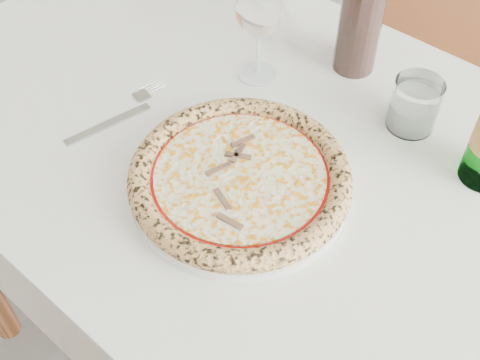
{
  "coord_description": "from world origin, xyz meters",
  "views": [
    {
      "loc": [
        0.21,
        -0.68,
        1.44
      ],
      "look_at": [
        -0.12,
        -0.2,
        0.78
      ],
      "focal_mm": 45.0,
      "sensor_mm": 36.0,
      "label": 1
    }
  ],
  "objects_px": {
    "tumbler": "(414,107)",
    "pizza": "(240,177)",
    "dining_table": "(273,188)",
    "chair_far": "(453,49)",
    "wine_glass": "(259,13)",
    "plate": "(240,185)",
    "wine_bottle": "(364,4)"
  },
  "relations": [
    {
      "from": "dining_table",
      "to": "wine_glass",
      "type": "bearing_deg",
      "value": 132.64
    },
    {
      "from": "dining_table",
      "to": "pizza",
      "type": "height_order",
      "value": "pizza"
    },
    {
      "from": "wine_glass",
      "to": "wine_bottle",
      "type": "bearing_deg",
      "value": 42.55
    },
    {
      "from": "chair_far",
      "to": "plate",
      "type": "height_order",
      "value": "chair_far"
    },
    {
      "from": "chair_far",
      "to": "pizza",
      "type": "height_order",
      "value": "chair_far"
    },
    {
      "from": "pizza",
      "to": "tumbler",
      "type": "relative_size",
      "value": 3.76
    },
    {
      "from": "chair_far",
      "to": "wine_bottle",
      "type": "xyz_separation_m",
      "value": [
        -0.07,
        -0.47,
        0.35
      ]
    },
    {
      "from": "tumbler",
      "to": "wine_bottle",
      "type": "xyz_separation_m",
      "value": [
        -0.15,
        0.08,
        0.09
      ]
    },
    {
      "from": "wine_bottle",
      "to": "chair_far",
      "type": "bearing_deg",
      "value": 81.97
    },
    {
      "from": "dining_table",
      "to": "tumbler",
      "type": "bearing_deg",
      "value": 48.76
    },
    {
      "from": "wine_bottle",
      "to": "pizza",
      "type": "bearing_deg",
      "value": -90.49
    },
    {
      "from": "pizza",
      "to": "tumbler",
      "type": "distance_m",
      "value": 0.31
    },
    {
      "from": "pizza",
      "to": "wine_glass",
      "type": "bearing_deg",
      "value": 117.94
    },
    {
      "from": "plate",
      "to": "pizza",
      "type": "relative_size",
      "value": 0.99
    },
    {
      "from": "plate",
      "to": "wine_glass",
      "type": "distance_m",
      "value": 0.29
    },
    {
      "from": "dining_table",
      "to": "tumbler",
      "type": "distance_m",
      "value": 0.26
    },
    {
      "from": "tumbler",
      "to": "wine_glass",
      "type": "bearing_deg",
      "value": -172.83
    },
    {
      "from": "plate",
      "to": "tumbler",
      "type": "xyz_separation_m",
      "value": [
        0.15,
        0.27,
        0.03
      ]
    },
    {
      "from": "dining_table",
      "to": "plate",
      "type": "relative_size",
      "value": 4.43
    },
    {
      "from": "tumbler",
      "to": "wine_bottle",
      "type": "height_order",
      "value": "wine_bottle"
    },
    {
      "from": "wine_glass",
      "to": "tumbler",
      "type": "height_order",
      "value": "wine_glass"
    },
    {
      "from": "chair_far",
      "to": "pizza",
      "type": "bearing_deg",
      "value": -94.82
    },
    {
      "from": "wine_glass",
      "to": "tumbler",
      "type": "bearing_deg",
      "value": 7.17
    },
    {
      "from": "dining_table",
      "to": "wine_bottle",
      "type": "bearing_deg",
      "value": 89.32
    },
    {
      "from": "plate",
      "to": "tumbler",
      "type": "bearing_deg",
      "value": 61.08
    },
    {
      "from": "chair_far",
      "to": "plate",
      "type": "relative_size",
      "value": 2.87
    },
    {
      "from": "chair_far",
      "to": "wine_bottle",
      "type": "height_order",
      "value": "wine_bottle"
    },
    {
      "from": "dining_table",
      "to": "chair_far",
      "type": "height_order",
      "value": "chair_far"
    },
    {
      "from": "tumbler",
      "to": "pizza",
      "type": "bearing_deg",
      "value": -118.92
    },
    {
      "from": "pizza",
      "to": "wine_bottle",
      "type": "distance_m",
      "value": 0.37
    },
    {
      "from": "pizza",
      "to": "wine_bottle",
      "type": "bearing_deg",
      "value": 89.51
    },
    {
      "from": "chair_far",
      "to": "tumbler",
      "type": "distance_m",
      "value": 0.62
    }
  ]
}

